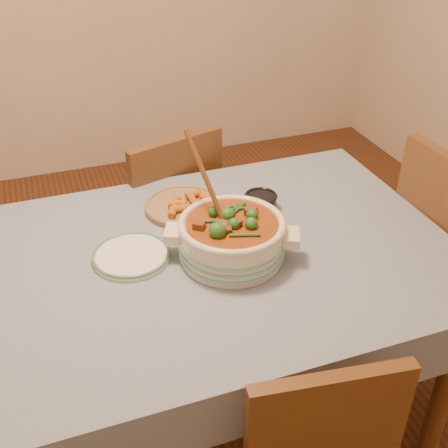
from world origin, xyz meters
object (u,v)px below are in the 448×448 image
object	(u,v)px
white_plate	(131,255)
dining_table	(194,280)
condiment_bowl	(261,201)
chair_far	(167,213)
stew_casserole	(232,235)
fried_plate	(184,205)

from	to	relation	value
white_plate	dining_table	bearing A→B (deg)	-17.54
dining_table	condiment_bowl	distance (m)	0.39
dining_table	condiment_bowl	world-z (taller)	condiment_bowl
dining_table	chair_far	world-z (taller)	chair_far
stew_casserole	fried_plate	distance (m)	0.34
condiment_bowl	fried_plate	bearing A→B (deg)	159.58
dining_table	stew_casserole	world-z (taller)	stew_casserole
dining_table	stew_casserole	size ratio (longest dim) A/B	4.00
dining_table	white_plate	bearing A→B (deg)	162.46
chair_far	fried_plate	bearing A→B (deg)	69.62
white_plate	condiment_bowl	xyz separation A→B (m)	(0.49, 0.13, 0.02)
dining_table	stew_casserole	bearing A→B (deg)	-19.64
white_plate	chair_far	distance (m)	0.72
white_plate	condiment_bowl	world-z (taller)	condiment_bowl
stew_casserole	condiment_bowl	distance (m)	0.31
chair_far	stew_casserole	bearing A→B (deg)	76.13
condiment_bowl	chair_far	xyz separation A→B (m)	(-0.23, 0.49, -0.28)
white_plate	condiment_bowl	distance (m)	0.51
stew_casserole	chair_far	bearing A→B (deg)	92.78
stew_casserole	chair_far	size ratio (longest dim) A/B	0.47
white_plate	condiment_bowl	size ratio (longest dim) A/B	2.74
dining_table	chair_far	bearing A→B (deg)	83.44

